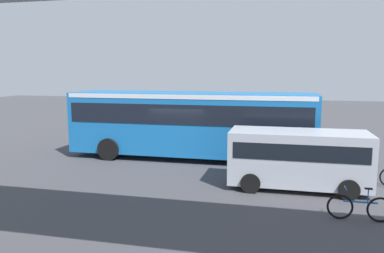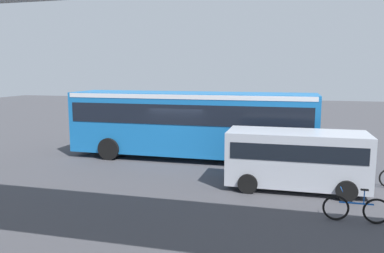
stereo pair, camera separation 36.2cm
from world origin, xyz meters
name	(u,v)px [view 1 (the left image)]	position (x,y,z in m)	size (l,w,h in m)	color
ground	(181,160)	(0.00, 0.00, 0.00)	(80.00, 80.00, 0.00)	#424247
city_bus	(191,119)	(-0.37, -0.42, 1.88)	(11.54, 2.85, 3.15)	#196BB7
parked_van	(298,155)	(-5.16, 3.24, 1.18)	(4.80, 2.17, 2.05)	#B7BCC6
bicycle_blue	(360,208)	(-6.75, 5.99, 0.37)	(1.77, 0.44, 0.96)	black
traffic_sign	(212,113)	(-0.81, -3.51, 1.89)	(0.08, 0.60, 2.80)	slate
lane_dash_leftmost	(309,153)	(-6.00, -2.96, 0.00)	(2.00, 0.20, 0.01)	silver
lane_dash_left	(231,149)	(-2.00, -2.96, 0.00)	(2.00, 0.20, 0.01)	silver
lane_dash_centre	(160,146)	(2.00, -2.96, 0.00)	(2.00, 0.20, 0.01)	silver
lane_dash_right	(95,143)	(6.00, -2.96, 0.00)	(2.00, 0.20, 0.01)	silver
pedestrian_overpass	(37,3)	(0.00, 10.44, 5.41)	(25.52, 2.60, 7.30)	#9E9E99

